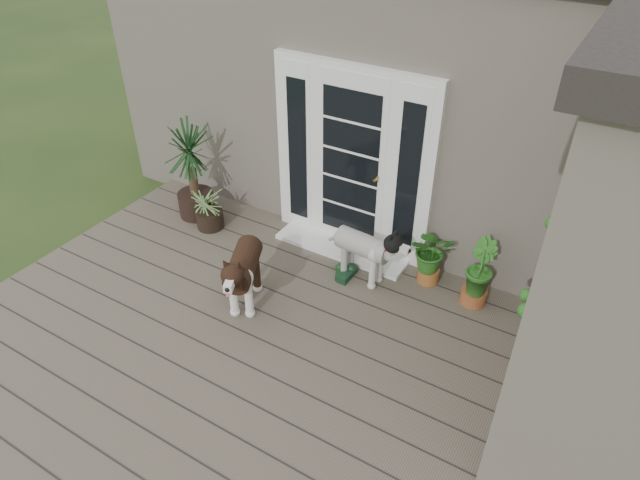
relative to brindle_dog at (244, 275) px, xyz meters
The scene contains 14 objects.
deck 1.01m from the brindle_dog, 49.26° to the right, with size 6.20×4.60×0.12m, color #6B5B4C.
house_main 3.76m from the brindle_dog, 80.40° to the left, with size 7.40×4.00×3.10m, color #665E54.
door_unit 1.71m from the brindle_dog, 75.06° to the left, with size 1.90×0.14×2.15m, color white.
door_step 1.40m from the brindle_dog, 72.89° to the left, with size 1.60×0.40×0.05m, color white.
brindle_dog is the anchor object (origin of this frame).
white_dog 1.28m from the brindle_dog, 48.81° to the left, with size 0.34×0.79×0.66m, color silver, non-canonical shape.
spider_plant 1.53m from the brindle_dog, 143.97° to the left, with size 0.56×0.56×0.59m, color #82A666, non-canonical shape.
yucca 1.90m from the brindle_dog, 146.44° to the left, with size 0.86×0.86×1.24m, color black, non-canonical shape.
herb_a 1.98m from the brindle_dog, 41.22° to the left, with size 0.45×0.45×0.58m, color #215719.
herb_b 2.36m from the brindle_dog, 30.98° to the left, with size 0.37×0.37×0.55m, color #1D5719.
herb_c 3.11m from the brindle_dog, 20.81° to the left, with size 0.40×0.40×0.61m, color #1C5016.
sapling 2.86m from the brindle_dog, 10.13° to the left, with size 0.52×0.52×1.76m, color #215919, non-canonical shape.
clog_left 1.13m from the brindle_dog, 55.52° to the left, with size 0.12×0.26×0.08m, color #153515, non-canonical shape.
clog_right 1.18m from the brindle_dog, 51.80° to the left, with size 0.15×0.33×0.10m, color black, non-canonical shape.
Camera 1 is at (2.31, -2.28, 4.05)m, focal length 31.46 mm.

